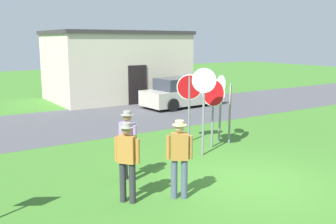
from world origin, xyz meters
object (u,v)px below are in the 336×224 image
person_in_teal (128,141)px  stop_sign_tallest (204,97)px  stop_sign_low_front (221,98)px  stop_sign_leaning_left (230,103)px  parked_car_on_street (182,93)px  stop_sign_rear_right (189,96)px  person_with_sunhat (179,155)px  person_on_left (127,158)px  stop_sign_center_cluster (213,100)px

person_in_teal → stop_sign_tallest: bearing=13.5°
stop_sign_low_front → stop_sign_leaning_left: size_ratio=1.12×
parked_car_on_street → stop_sign_rear_right: size_ratio=1.92×
stop_sign_low_front → person_with_sunhat: bearing=-140.4°
person_on_left → person_with_sunhat: bearing=-21.8°
person_on_left → parked_car_on_street: bearing=49.6°
stop_sign_center_cluster → stop_sign_rear_right: size_ratio=0.97×
stop_sign_rear_right → person_in_teal: size_ratio=1.32×
stop_sign_leaning_left → person_with_sunhat: 4.94m
stop_sign_leaning_left → stop_sign_tallest: stop_sign_tallest is taller
person_on_left → stop_sign_leaning_left: bearing=25.8°
stop_sign_rear_right → stop_sign_tallest: stop_sign_tallest is taller
stop_sign_low_front → stop_sign_leaning_left: bearing=-88.0°
person_on_left → person_with_sunhat: 1.12m
stop_sign_rear_right → person_in_teal: bearing=-148.0°
stop_sign_low_front → person_on_left: size_ratio=1.30×
parked_car_on_street → stop_sign_leaning_left: (-2.89, -6.91, 0.69)m
stop_sign_center_cluster → person_with_sunhat: (-3.24, -2.82, -0.55)m
person_in_teal → person_on_left: (-0.62, -1.20, 0.00)m
stop_sign_leaning_left → person_in_teal: (-4.43, -1.24, -0.40)m
stop_sign_rear_right → stop_sign_leaning_left: bearing=-40.7°
stop_sign_low_front → stop_sign_rear_right: bearing=157.1°
stop_sign_center_cluster → person_with_sunhat: 4.33m
stop_sign_leaning_left → person_in_teal: size_ratio=1.16×
person_on_left → stop_sign_tallest: bearing=28.3°
stop_sign_rear_right → person_on_left: 5.25m
person_with_sunhat → stop_sign_leaning_left: bearing=35.4°
parked_car_on_street → person_with_sunhat: person_with_sunhat is taller
stop_sign_rear_right → stop_sign_low_front: bearing=-22.9°
stop_sign_center_cluster → stop_sign_rear_right: 0.96m
person_with_sunhat → stop_sign_center_cluster: bearing=41.0°
person_in_teal → person_on_left: 1.35m
stop_sign_tallest → person_on_left: 4.05m
stop_sign_low_front → stop_sign_center_cluster: bearing=-146.7°
person_in_teal → person_with_sunhat: bearing=-75.5°
person_on_left → person_in_teal: bearing=62.4°
stop_sign_tallest → person_on_left: size_ratio=1.50×
parked_car_on_street → stop_sign_leaning_left: 7.52m
stop_sign_tallest → person_with_sunhat: 3.46m
stop_sign_low_front → stop_sign_tallest: size_ratio=0.86×
parked_car_on_street → stop_sign_tallest: 8.76m
stop_sign_leaning_left → stop_sign_center_cluster: bearing=-177.2°
stop_sign_center_cluster → person_in_teal: size_ratio=1.28×
stop_sign_center_cluster → person_with_sunhat: bearing=-139.0°
stop_sign_rear_right → stop_sign_tallest: 1.54m
stop_sign_tallest → stop_sign_leaning_left: bearing=19.7°
parked_car_on_street → person_in_teal: size_ratio=2.54×
stop_sign_center_cluster → person_with_sunhat: stop_sign_center_cluster is taller
parked_car_on_street → person_in_teal: bearing=-131.9°
person_in_teal → person_on_left: same height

